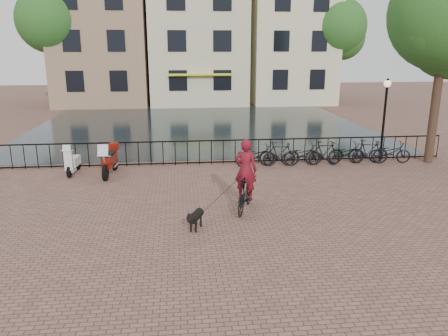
{
  "coord_description": "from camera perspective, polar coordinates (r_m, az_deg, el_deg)",
  "views": [
    {
      "loc": [
        -1.34,
        -9.65,
        4.73
      ],
      "look_at": [
        0.0,
        3.0,
        1.2
      ],
      "focal_mm": 35.0,
      "sensor_mm": 36.0,
      "label": 1
    }
  ],
  "objects": [
    {
      "name": "railing",
      "position": [
        18.2,
        -1.66,
        2.07
      ],
      "size": [
        20.0,
        0.05,
        1.02
      ],
      "color": "black",
      "rests_on": "ground"
    },
    {
      "name": "cyclist",
      "position": [
        12.86,
        2.82,
        -1.52
      ],
      "size": [
        1.17,
        1.93,
        2.55
      ],
      "rotation": [
        0.0,
        0.0,
        2.77
      ],
      "color": "black",
      "rests_on": "ground"
    },
    {
      "name": "lamp_post",
      "position": [
        19.4,
        20.31,
        7.59
      ],
      "size": [
        0.3,
        0.3,
        3.45
      ],
      "color": "black",
      "rests_on": "ground"
    },
    {
      "name": "dog",
      "position": [
        11.78,
        -3.7,
        -6.62
      ],
      "size": [
        0.61,
        0.94,
        0.6
      ],
      "rotation": [
        0.0,
        0.0,
        -0.39
      ],
      "color": "black",
      "rests_on": "ground"
    },
    {
      "name": "parked_bike_4",
      "position": [
        18.9,
        15.67,
        1.83
      ],
      "size": [
        1.79,
        0.86,
        0.9
      ],
      "primitive_type": "imported",
      "rotation": [
        0.0,
        0.0,
        1.73
      ],
      "color": "black",
      "rests_on": "ground"
    },
    {
      "name": "scooter",
      "position": [
        17.77,
        -19.15,
        1.34
      ],
      "size": [
        0.5,
        1.42,
        1.29
      ],
      "rotation": [
        0.0,
        0.0,
        -0.07
      ],
      "color": "silver",
      "rests_on": "ground"
    },
    {
      "name": "parked_bike_6",
      "position": [
        19.68,
        20.83,
        1.92
      ],
      "size": [
        1.79,
        0.88,
        0.9
      ],
      "primitive_type": "imported",
      "rotation": [
        0.0,
        0.0,
        1.4
      ],
      "color": "black",
      "rests_on": "ground"
    },
    {
      "name": "parked_bike_2",
      "position": [
        18.29,
        10.13,
        1.73
      ],
      "size": [
        1.73,
        0.63,
        0.9
      ],
      "primitive_type": "imported",
      "rotation": [
        0.0,
        0.0,
        1.59
      ],
      "color": "black",
      "rests_on": "ground"
    },
    {
      "name": "parked_bike_0",
      "position": [
        17.86,
        4.26,
        1.6
      ],
      "size": [
        1.76,
        0.73,
        0.9
      ],
      "primitive_type": "imported",
      "rotation": [
        0.0,
        0.0,
        1.65
      ],
      "color": "black",
      "rests_on": "ground"
    },
    {
      "name": "tree_near_right",
      "position": [
        20.0,
        27.11,
        17.46
      ],
      "size": [
        4.48,
        4.48,
        8.24
      ],
      "color": "black",
      "rests_on": "ground"
    },
    {
      "name": "parked_bike_3",
      "position": [
        18.56,
        12.95,
        1.93
      ],
      "size": [
        1.7,
        0.62,
        1.0
      ],
      "primitive_type": "imported",
      "rotation": [
        0.0,
        0.0,
        1.66
      ],
      "color": "black",
      "rests_on": "ground"
    },
    {
      "name": "motorcycle",
      "position": [
        17.12,
        -14.72,
        1.38
      ],
      "size": [
        0.66,
        2.0,
        1.41
      ],
      "rotation": [
        0.0,
        0.0,
        -0.1
      ],
      "color": "maroon",
      "rests_on": "ground"
    },
    {
      "name": "canal_house_right",
      "position": [
        40.9,
        8.28,
        18.04
      ],
      "size": [
        7.0,
        9.0,
        13.3
      ],
      "color": "beige",
      "rests_on": "ground"
    },
    {
      "name": "canal_house_mid",
      "position": [
        39.71,
        -3.56,
        17.16
      ],
      "size": [
        8.0,
        9.5,
        11.8
      ],
      "color": "#C2BC93",
      "rests_on": "ground"
    },
    {
      "name": "parked_bike_1",
      "position": [
        18.04,
        7.23,
        1.82
      ],
      "size": [
        1.7,
        0.63,
        1.0
      ],
      "primitive_type": "imported",
      "rotation": [
        0.0,
        0.0,
        1.47
      ],
      "color": "black",
      "rests_on": "ground"
    },
    {
      "name": "tree_far_left",
      "position": [
        37.96,
        -21.85,
        17.47
      ],
      "size": [
        5.04,
        5.04,
        9.27
      ],
      "color": "black",
      "rests_on": "ground"
    },
    {
      "name": "tree_far_right",
      "position": [
        39.04,
        14.61,
        17.41
      ],
      "size": [
        4.76,
        4.76,
        8.76
      ],
      "color": "black",
      "rests_on": "ground"
    },
    {
      "name": "parked_bike_5",
      "position": [
        19.26,
        18.31,
        2.02
      ],
      "size": [
        1.71,
        0.69,
        1.0
      ],
      "primitive_type": "imported",
      "rotation": [
        0.0,
        0.0,
        1.43
      ],
      "color": "black",
      "rests_on": "ground"
    },
    {
      "name": "canal_water",
      "position": [
        27.4,
        -3.18,
        5.54
      ],
      "size": [
        20.0,
        20.0,
        0.0
      ],
      "primitive_type": "plane",
      "color": "black",
      "rests_on": "ground"
    },
    {
      "name": "canal_house_left",
      "position": [
        40.16,
        -15.6,
        17.34
      ],
      "size": [
        7.5,
        9.0,
        12.8
      ],
      "color": "#8E7052",
      "rests_on": "ground"
    },
    {
      "name": "ground",
      "position": [
        10.83,
        1.7,
        -10.39
      ],
      "size": [
        100.0,
        100.0,
        0.0
      ],
      "primitive_type": "plane",
      "color": "brown",
      "rests_on": "ground"
    }
  ]
}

